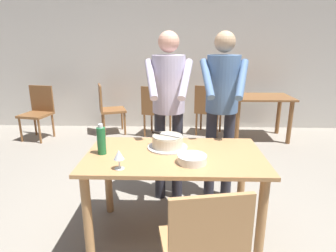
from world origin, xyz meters
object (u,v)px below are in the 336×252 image
object	(u,v)px
background_chair_2	(108,107)
person_cutting_cake	(169,99)
person_standing_beside	(222,99)
background_chair_3	(38,110)
cake_on_platter	(167,142)
water_bottle	(101,140)
wine_glass_near	(119,155)
plate_stack	(192,159)
background_chair_0	(208,108)
cake_knife	(160,134)
chair_near_side	(203,248)
main_dining_table	(174,168)
background_table	(260,106)
background_chair_1	(156,109)

from	to	relation	value
background_chair_2	person_cutting_cake	bearing A→B (deg)	-62.76
person_standing_beside	background_chair_3	world-z (taller)	person_standing_beside
cake_on_platter	water_bottle	bearing A→B (deg)	-163.87
wine_glass_near	background_chair_2	world-z (taller)	background_chair_2
plate_stack	water_bottle	xyz separation A→B (m)	(-0.72, 0.16, 0.08)
plate_stack	background_chair_0	xyz separation A→B (m)	(0.44, 2.99, -0.29)
cake_knife	background_chair_3	size ratio (longest dim) A/B	0.27
cake_knife	background_chair_3	xyz separation A→B (m)	(-2.23, 2.38, -0.37)
person_standing_beside	chair_near_side	xyz separation A→B (m)	(-0.29, -1.43, -0.58)
water_bottle	background_chair_2	xyz separation A→B (m)	(-0.63, 2.86, -0.37)
plate_stack	chair_near_side	bearing A→B (deg)	-86.46
main_dining_table	background_table	bearing A→B (deg)	61.61
water_bottle	cake_knife	bearing A→B (deg)	22.01
person_standing_beside	background_chair_1	world-z (taller)	person_standing_beside
person_standing_beside	cake_on_platter	bearing A→B (deg)	-135.76
background_table	background_chair_3	xyz separation A→B (m)	(-3.79, -0.10, -0.09)
wine_glass_near	background_chair_1	xyz separation A→B (m)	(0.05, 3.01, -0.36)
background_chair_3	person_cutting_cake	bearing A→B (deg)	-40.25
cake_on_platter	background_chair_1	world-z (taller)	background_chair_1
person_standing_beside	background_table	distance (m)	2.29
cake_on_platter	plate_stack	bearing A→B (deg)	-57.94
wine_glass_near	water_bottle	bearing A→B (deg)	124.73
cake_on_platter	background_chair_3	size ratio (longest dim) A/B	0.38
plate_stack	person_cutting_cake	size ratio (longest dim) A/B	0.13
main_dining_table	cake_knife	bearing A→B (deg)	125.47
main_dining_table	plate_stack	distance (m)	0.27
person_standing_beside	cake_knife	bearing A→B (deg)	-140.99
person_cutting_cake	background_chair_3	bearing A→B (deg)	139.75
cake_knife	background_chair_1	world-z (taller)	background_chair_1
water_bottle	person_standing_beside	world-z (taller)	person_standing_beside
water_bottle	chair_near_side	xyz separation A→B (m)	(0.75, -0.77, -0.37)
background_chair_3	background_table	bearing A→B (deg)	1.51
cake_on_platter	cake_knife	world-z (taller)	cake_knife
person_standing_beside	chair_near_side	bearing A→B (deg)	-101.52
water_bottle	background_chair_3	world-z (taller)	water_bottle
chair_near_side	background_chair_1	distance (m)	3.53
cake_knife	cake_on_platter	bearing A→B (deg)	-28.91
person_cutting_cake	background_chair_0	xyz separation A→B (m)	(0.64, 2.20, -0.58)
chair_near_side	background_chair_0	bearing A→B (deg)	83.55
person_cutting_cake	cake_on_platter	bearing A→B (deg)	-89.58
chair_near_side	background_chair_0	distance (m)	3.62
chair_near_side	cake_on_platter	bearing A→B (deg)	104.12
cake_knife	background_table	size ratio (longest dim) A/B	0.25
person_standing_beside	plate_stack	bearing A→B (deg)	-111.91
plate_stack	background_chair_2	bearing A→B (deg)	114.02
chair_near_side	background_chair_2	bearing A→B (deg)	110.86
water_bottle	person_standing_beside	size ratio (longest dim) A/B	0.15
cake_on_platter	plate_stack	world-z (taller)	cake_on_platter
cake_knife	background_chair_1	xyz separation A→B (m)	(-0.22, 2.54, -0.37)
wine_glass_near	background_chair_2	size ratio (longest dim) A/B	0.16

